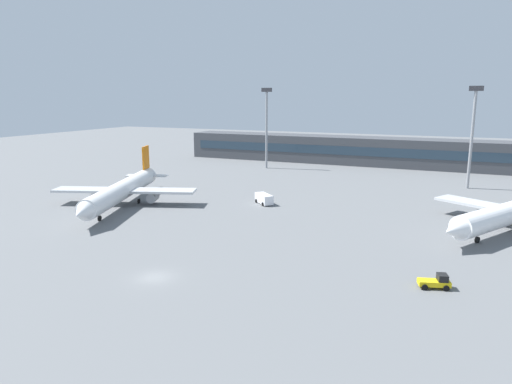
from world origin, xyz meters
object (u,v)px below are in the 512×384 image
at_px(baggage_tug_yellow, 436,282).
at_px(floodlight_tower_east, 473,130).
at_px(service_van_white, 264,199).
at_px(floodlight_tower_west, 267,122).
at_px(airplane_near, 122,190).

height_order(baggage_tug_yellow, floodlight_tower_east, floodlight_tower_east).
height_order(baggage_tug_yellow, service_van_white, service_van_white).
relative_size(service_van_white, floodlight_tower_west, 0.21).
xyz_separation_m(airplane_near, service_van_white, (25.97, 13.26, -2.11)).
xyz_separation_m(airplane_near, floodlight_tower_east, (64.97, 49.17, 11.07)).
xyz_separation_m(floodlight_tower_west, floodlight_tower_east, (57.89, -10.40, -0.07)).
height_order(airplane_near, floodlight_tower_east, floodlight_tower_east).
distance_m(airplane_near, floodlight_tower_west, 61.02).
relative_size(baggage_tug_yellow, floodlight_tower_west, 0.16).
distance_m(airplane_near, floodlight_tower_east, 82.23).
relative_size(airplane_near, baggage_tug_yellow, 10.59).
bearing_deg(floodlight_tower_east, airplane_near, -142.88).
distance_m(baggage_tug_yellow, service_van_white, 47.90).
bearing_deg(baggage_tug_yellow, airplane_near, 163.01).
distance_m(service_van_white, floodlight_tower_east, 54.63).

